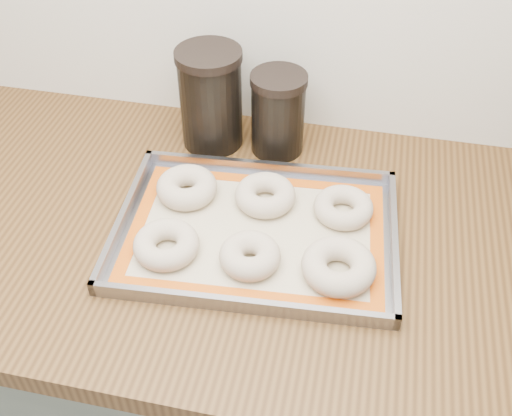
% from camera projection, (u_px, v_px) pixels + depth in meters
% --- Properties ---
extents(cabinet, '(3.00, 0.65, 0.86)m').
position_uv_depth(cabinet, '(331.00, 393.00, 1.30)').
color(cabinet, slate).
rests_on(cabinet, floor).
extents(countertop, '(3.06, 0.68, 0.04)m').
position_uv_depth(countertop, '(354.00, 252.00, 1.00)').
color(countertop, brown).
rests_on(countertop, cabinet).
extents(baking_tray, '(0.48, 0.36, 0.03)m').
position_uv_depth(baking_tray, '(256.00, 231.00, 0.99)').
color(baking_tray, gray).
rests_on(baking_tray, countertop).
extents(baking_mat, '(0.44, 0.32, 0.00)m').
position_uv_depth(baking_mat, '(256.00, 232.00, 0.99)').
color(baking_mat, '#C6B793').
rests_on(baking_mat, baking_tray).
extents(bagel_front_left, '(0.14, 0.14, 0.04)m').
position_uv_depth(bagel_front_left, '(166.00, 244.00, 0.95)').
color(bagel_front_left, '#C1AE95').
rests_on(bagel_front_left, baking_mat).
extents(bagel_front_mid, '(0.13, 0.13, 0.04)m').
position_uv_depth(bagel_front_mid, '(250.00, 256.00, 0.93)').
color(bagel_front_mid, '#C1AE95').
rests_on(bagel_front_mid, baking_mat).
extents(bagel_front_right, '(0.14, 0.14, 0.04)m').
position_uv_depth(bagel_front_right, '(339.00, 266.00, 0.91)').
color(bagel_front_right, '#C1AE95').
rests_on(bagel_front_right, baking_mat).
extents(bagel_back_left, '(0.13, 0.13, 0.04)m').
position_uv_depth(bagel_back_left, '(187.00, 187.00, 1.05)').
color(bagel_back_left, '#C1AE95').
rests_on(bagel_back_left, baking_mat).
extents(bagel_back_mid, '(0.13, 0.13, 0.04)m').
position_uv_depth(bagel_back_mid, '(265.00, 195.00, 1.04)').
color(bagel_back_mid, '#C1AE95').
rests_on(bagel_back_mid, baking_mat).
extents(bagel_back_right, '(0.12, 0.12, 0.03)m').
position_uv_depth(bagel_back_right, '(343.00, 207.00, 1.02)').
color(bagel_back_right, '#C1AE95').
rests_on(bagel_back_right, baking_mat).
extents(canister_left, '(0.12, 0.12, 0.20)m').
position_uv_depth(canister_left, '(211.00, 98.00, 1.12)').
color(canister_left, black).
rests_on(canister_left, countertop).
extents(canister_mid, '(0.10, 0.10, 0.16)m').
position_uv_depth(canister_mid, '(278.00, 113.00, 1.12)').
color(canister_mid, black).
rests_on(canister_mid, countertop).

